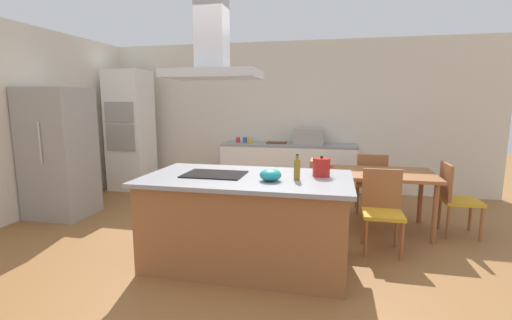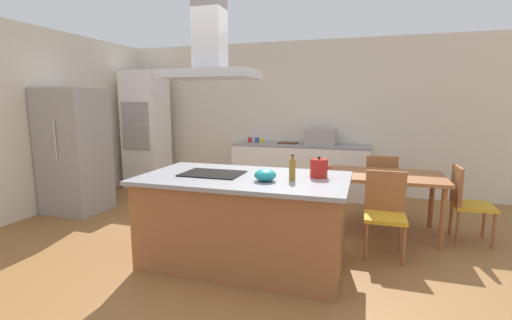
{
  "view_description": "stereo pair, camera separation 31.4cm",
  "coord_description": "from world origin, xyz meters",
  "px_view_note": "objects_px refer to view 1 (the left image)",
  "views": [
    {
      "loc": [
        0.83,
        -3.35,
        1.62
      ],
      "look_at": [
        0.0,
        0.4,
        1.0
      ],
      "focal_mm": 25.09,
      "sensor_mm": 36.0,
      "label": 1
    },
    {
      "loc": [
        1.14,
        -3.27,
        1.62
      ],
      "look_at": [
        0.0,
        0.4,
        1.0
      ],
      "focal_mm": 25.09,
      "sensor_mm": 36.0,
      "label": 2
    }
  ],
  "objects_px": {
    "olive_oil_bottle": "(297,169)",
    "refrigerator": "(59,153)",
    "cooktop": "(214,174)",
    "tea_kettle": "(321,167)",
    "coffee_mug_blue": "(245,140)",
    "dining_table": "(376,178)",
    "chair_at_left_end": "(304,187)",
    "chair_facing_island": "(382,205)",
    "chair_at_right_end": "(454,194)",
    "range_hood": "(212,51)",
    "countertop_microwave": "(309,136)",
    "cutting_board": "(276,143)",
    "chair_facing_back_wall": "(371,180)",
    "mixing_bowl": "(270,175)",
    "coffee_mug_red": "(238,140)",
    "coffee_mug_yellow": "(250,141)",
    "wall_oven_stack": "(130,131)"
  },
  "relations": [
    {
      "from": "coffee_mug_red",
      "to": "chair_at_left_end",
      "type": "distance_m",
      "value": 2.13
    },
    {
      "from": "wall_oven_stack",
      "to": "range_hood",
      "type": "height_order",
      "value": "range_hood"
    },
    {
      "from": "chair_at_right_end",
      "to": "range_hood",
      "type": "relative_size",
      "value": 0.99
    },
    {
      "from": "cooktop",
      "to": "countertop_microwave",
      "type": "bearing_deg",
      "value": 75.75
    },
    {
      "from": "chair_at_right_end",
      "to": "olive_oil_bottle",
      "type": "bearing_deg",
      "value": -142.37
    },
    {
      "from": "tea_kettle",
      "to": "chair_at_right_end",
      "type": "xyz_separation_m",
      "value": [
        1.57,
        1.15,
        -0.48
      ]
    },
    {
      "from": "olive_oil_bottle",
      "to": "cutting_board",
      "type": "relative_size",
      "value": 0.73
    },
    {
      "from": "mixing_bowl",
      "to": "coffee_mug_yellow",
      "type": "bearing_deg",
      "value": 106.96
    },
    {
      "from": "dining_table",
      "to": "chair_at_right_end",
      "type": "distance_m",
      "value": 0.93
    },
    {
      "from": "refrigerator",
      "to": "range_hood",
      "type": "distance_m",
      "value": 3.04
    },
    {
      "from": "coffee_mug_blue",
      "to": "chair_at_right_end",
      "type": "relative_size",
      "value": 0.1
    },
    {
      "from": "wall_oven_stack",
      "to": "chair_facing_back_wall",
      "type": "bearing_deg",
      "value": -8.85
    },
    {
      "from": "dining_table",
      "to": "refrigerator",
      "type": "bearing_deg",
      "value": -174.94
    },
    {
      "from": "coffee_mug_red",
      "to": "dining_table",
      "type": "height_order",
      "value": "coffee_mug_red"
    },
    {
      "from": "refrigerator",
      "to": "dining_table",
      "type": "height_order",
      "value": "refrigerator"
    },
    {
      "from": "countertop_microwave",
      "to": "cutting_board",
      "type": "distance_m",
      "value": 0.6
    },
    {
      "from": "dining_table",
      "to": "chair_at_left_end",
      "type": "bearing_deg",
      "value": -180.0
    },
    {
      "from": "mixing_bowl",
      "to": "chair_at_right_end",
      "type": "height_order",
      "value": "mixing_bowl"
    },
    {
      "from": "dining_table",
      "to": "chair_facing_island",
      "type": "height_order",
      "value": "chair_facing_island"
    },
    {
      "from": "refrigerator",
      "to": "coffee_mug_blue",
      "type": "bearing_deg",
      "value": 42.28
    },
    {
      "from": "dining_table",
      "to": "chair_at_right_end",
      "type": "relative_size",
      "value": 1.57
    },
    {
      "from": "mixing_bowl",
      "to": "chair_facing_back_wall",
      "type": "height_order",
      "value": "mixing_bowl"
    },
    {
      "from": "cooktop",
      "to": "chair_at_right_end",
      "type": "bearing_deg",
      "value": 26.68
    },
    {
      "from": "olive_oil_bottle",
      "to": "dining_table",
      "type": "xyz_separation_m",
      "value": [
        0.87,
        1.38,
        -0.34
      ]
    },
    {
      "from": "coffee_mug_blue",
      "to": "chair_at_left_end",
      "type": "bearing_deg",
      "value": -53.15
    },
    {
      "from": "olive_oil_bottle",
      "to": "refrigerator",
      "type": "distance_m",
      "value": 3.62
    },
    {
      "from": "countertop_microwave",
      "to": "chair_facing_island",
      "type": "bearing_deg",
      "value": -66.4
    },
    {
      "from": "chair_at_right_end",
      "to": "range_hood",
      "type": "xyz_separation_m",
      "value": [
        -2.62,
        -1.32,
        1.59
      ]
    },
    {
      "from": "coffee_mug_blue",
      "to": "coffee_mug_yellow",
      "type": "xyz_separation_m",
      "value": [
        0.12,
        -0.11,
        0.0
      ]
    },
    {
      "from": "coffee_mug_yellow",
      "to": "tea_kettle",
      "type": "bearing_deg",
      "value": -62.92
    },
    {
      "from": "chair_facing_island",
      "to": "chair_facing_back_wall",
      "type": "distance_m",
      "value": 1.33
    },
    {
      "from": "coffee_mug_blue",
      "to": "cooktop",
      "type": "bearing_deg",
      "value": -81.7
    },
    {
      "from": "coffee_mug_blue",
      "to": "dining_table",
      "type": "bearing_deg",
      "value": -37.31
    },
    {
      "from": "countertop_microwave",
      "to": "coffee_mug_blue",
      "type": "xyz_separation_m",
      "value": [
        -1.16,
        0.06,
        -0.09
      ]
    },
    {
      "from": "chair_facing_back_wall",
      "to": "refrigerator",
      "type": "bearing_deg",
      "value": -166.41
    },
    {
      "from": "tea_kettle",
      "to": "coffee_mug_blue",
      "type": "distance_m",
      "value": 3.15
    },
    {
      "from": "mixing_bowl",
      "to": "chair_facing_back_wall",
      "type": "xyz_separation_m",
      "value": [
        1.1,
        2.13,
        -0.45
      ]
    },
    {
      "from": "chair_facing_back_wall",
      "to": "tea_kettle",
      "type": "bearing_deg",
      "value": -109.75
    },
    {
      "from": "cutting_board",
      "to": "olive_oil_bottle",
      "type": "bearing_deg",
      "value": -77.12
    },
    {
      "from": "mixing_bowl",
      "to": "dining_table",
      "type": "height_order",
      "value": "mixing_bowl"
    },
    {
      "from": "range_hood",
      "to": "coffee_mug_red",
      "type": "bearing_deg",
      "value": 100.8
    },
    {
      "from": "cooktop",
      "to": "olive_oil_bottle",
      "type": "height_order",
      "value": "olive_oil_bottle"
    },
    {
      "from": "cooktop",
      "to": "tea_kettle",
      "type": "bearing_deg",
      "value": 8.97
    },
    {
      "from": "cooktop",
      "to": "tea_kettle",
      "type": "distance_m",
      "value": 1.07
    },
    {
      "from": "refrigerator",
      "to": "range_hood",
      "type": "bearing_deg",
      "value": -19.43
    },
    {
      "from": "chair_at_left_end",
      "to": "countertop_microwave",
      "type": "bearing_deg",
      "value": 92.13
    },
    {
      "from": "coffee_mug_red",
      "to": "coffee_mug_blue",
      "type": "bearing_deg",
      "value": 13.85
    },
    {
      "from": "cooktop",
      "to": "chair_facing_island",
      "type": "xyz_separation_m",
      "value": [
        1.7,
        0.65,
        -0.4
      ]
    },
    {
      "from": "chair_at_right_end",
      "to": "range_hood",
      "type": "bearing_deg",
      "value": -153.32
    },
    {
      "from": "range_hood",
      "to": "coffee_mug_yellow",
      "type": "bearing_deg",
      "value": 96.26
    }
  ]
}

